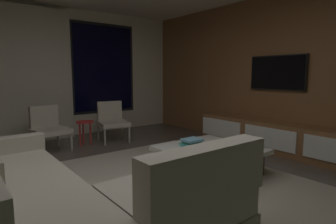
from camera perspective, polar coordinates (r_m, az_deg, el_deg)
floor at (r=3.18m, az=-5.48°, el=-17.01°), size 9.20×9.20×0.00m
back_wall_with_window at (r=6.24m, az=-24.44°, el=7.17°), size 6.60×0.30×2.70m
media_wall at (r=5.21m, az=24.28°, el=7.29°), size 0.12×7.80×2.70m
area_rug at (r=3.29m, az=0.86°, el=-15.99°), size 3.20×3.80×0.01m
sectional_couch at (r=2.58m, az=-20.67°, el=-16.45°), size 1.98×2.50×0.82m
coffee_table at (r=3.83m, az=8.46°, el=-9.65°), size 1.16×1.16×0.36m
book_stack_on_coffee_table at (r=3.76m, az=4.93°, el=-6.28°), size 0.30×0.22×0.12m
accent_chair_near_window at (r=5.70m, az=-11.29°, el=-1.44°), size 0.63×0.65×0.78m
accent_chair_by_curtain at (r=5.28m, az=-23.12°, el=-2.65°), size 0.62×0.64×0.78m
side_stool at (r=5.45m, az=-16.53°, el=-2.68°), size 0.32×0.32×0.46m
media_console at (r=5.09m, az=21.55°, el=-5.01°), size 0.46×3.10×0.52m
mounted_tv at (r=5.24m, az=21.28°, el=7.44°), size 0.05×1.03×0.59m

